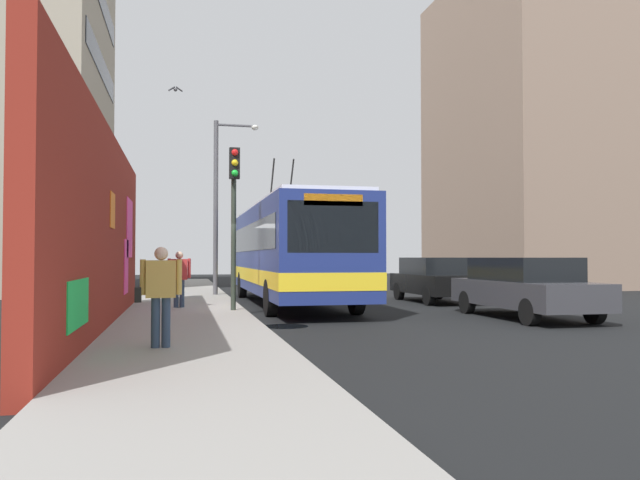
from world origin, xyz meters
TOP-DOWN VIEW (x-y plane):
  - ground_plane at (0.00, 0.00)m, footprint 80.00×80.00m
  - sidewalk_slab at (0.00, 1.60)m, footprint 48.00×3.20m
  - graffiti_wall at (-3.99, 3.35)m, footprint 13.98×0.32m
  - building_far_left at (13.21, 9.20)m, footprint 11.93×7.30m
  - building_far_right at (13.32, -17.00)m, footprint 12.15×7.25m
  - city_bus at (2.54, -1.80)m, footprint 12.28×2.67m
  - parked_car_dark_gray at (-3.31, -7.00)m, footprint 4.83×1.94m
  - parked_car_black at (2.62, -7.00)m, footprint 4.32×1.78m
  - pedestrian_midblock at (0.34, 1.81)m, footprint 0.22×0.73m
  - pedestrian_near_wall at (-7.62, 2.06)m, footprint 0.22×0.73m
  - traffic_light at (-0.98, 0.35)m, footprint 0.49×0.28m
  - street_lamp at (6.31, 0.26)m, footprint 0.44×1.74m
  - flying_pigeons at (0.82, 0.86)m, footprint 8.14×3.89m
  - curbside_puddle at (-3.79, -0.60)m, footprint 1.07×1.07m

SIDE VIEW (x-z plane):
  - ground_plane at x=0.00m, z-range 0.00..0.00m
  - curbside_puddle at x=-3.79m, z-range 0.00..0.00m
  - sidewalk_slab at x=0.00m, z-range 0.00..0.15m
  - parked_car_black at x=2.62m, z-range 0.04..1.62m
  - parked_car_dark_gray at x=-3.31m, z-range 0.05..1.63m
  - pedestrian_near_wall at x=-7.62m, z-range 0.28..1.88m
  - pedestrian_midblock at x=0.34m, z-range 0.28..1.89m
  - city_bus at x=2.54m, z-range -0.71..4.40m
  - graffiti_wall at x=-3.99m, z-range 0.00..4.28m
  - traffic_light at x=-0.98m, z-range 0.90..5.34m
  - street_lamp at x=6.31m, z-range 0.64..7.41m
  - building_far_right at x=13.32m, z-range 0.00..17.45m
  - flying_pigeons at x=0.82m, z-range 8.03..10.11m
  - building_far_left at x=13.21m, z-range 0.00..20.83m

